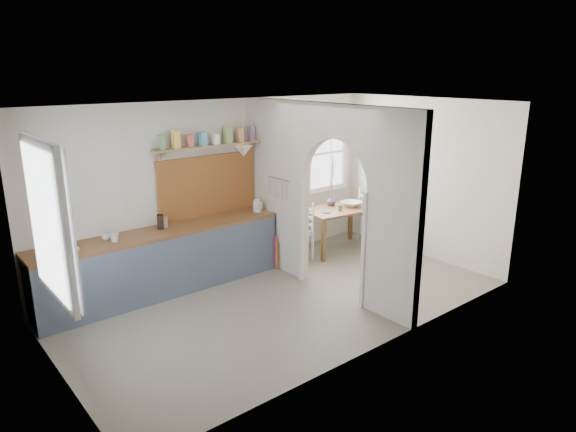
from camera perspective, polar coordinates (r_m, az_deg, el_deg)
floor at (r=7.05m, az=-0.24°, el=-9.31°), size 5.80×3.20×0.01m
ceiling at (r=6.39m, az=-0.27°, el=12.27°), size 5.80×3.20×0.01m
walls at (r=6.60m, az=-0.25°, el=0.94°), size 5.81×3.21×2.60m
partition at (r=7.06m, az=3.87°, el=3.15°), size 0.12×3.20×2.60m
kitchen_window at (r=5.26m, az=-25.29°, el=-0.62°), size 0.10×1.16×1.50m
nook_window at (r=8.85m, az=2.42°, el=6.77°), size 1.76×0.10×1.30m
counter at (r=7.37m, az=-13.75°, el=-4.81°), size 3.50×0.60×0.90m
sink at (r=6.79m, az=-23.79°, el=-3.67°), size 0.40×0.40×0.02m
backsplash at (r=7.74m, az=-8.84°, el=3.37°), size 1.65×0.03×0.90m
shelf at (r=7.55m, az=-8.72°, el=8.12°), size 1.75×0.20×0.21m
pendant_lamp at (r=7.48m, az=-4.98°, el=7.20°), size 0.26×0.26×0.16m
utensil_rail at (r=7.62m, az=-0.97°, el=4.14°), size 0.02×0.50×0.02m
dining_table at (r=8.86m, az=5.56°, el=-1.45°), size 1.29×0.96×0.75m
chair_left at (r=8.32m, az=0.83°, el=-1.76°), size 0.46×0.46×0.95m
chair_right at (r=9.40m, az=9.63°, el=0.15°), size 0.50×0.50×0.97m
kettle at (r=7.91m, az=-3.44°, el=1.22°), size 0.19×0.16×0.20m
mug_a at (r=6.89m, az=-18.71°, el=-2.29°), size 0.12×0.12×0.11m
mug_b at (r=7.00m, az=-19.56°, el=-2.16°), size 0.15×0.15×0.09m
knife_block at (r=7.27m, az=-14.01°, el=-0.63°), size 0.13×0.15×0.19m
jar at (r=7.32m, az=-13.58°, el=-0.66°), size 0.12×0.12×0.15m
towel_magenta at (r=7.98m, az=-1.39°, el=-4.10°), size 0.02×0.03×0.54m
towel_orange at (r=7.96m, az=-1.25°, el=-4.33°), size 0.02×0.03×0.46m
bowl at (r=8.89m, az=7.04°, el=1.35°), size 0.41×0.41×0.08m
table_cup at (r=8.61m, az=5.77°, el=0.92°), size 0.12×0.12×0.08m
plate at (r=8.48m, az=4.26°, el=0.46°), size 0.21×0.21×0.01m
vase at (r=8.90m, az=4.82°, el=1.71°), size 0.18×0.18×0.17m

